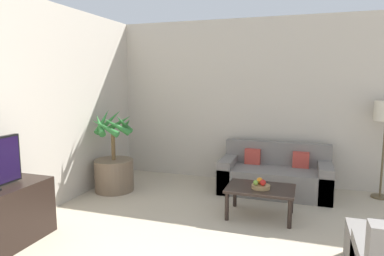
# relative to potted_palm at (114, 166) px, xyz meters

# --- Properties ---
(wall_back) EXTENTS (8.63, 0.06, 2.70)m
(wall_back) POSITION_rel_potted_palm_xyz_m (3.14, 1.21, 0.96)
(wall_back) COLOR #BCB2A3
(wall_back) RESTS_ON ground_plane
(wall_left) EXTENTS (0.06, 7.22, 2.70)m
(wall_left) POSITION_rel_potted_palm_xyz_m (-0.40, -1.63, 0.96)
(wall_left) COLOR #BCB2A3
(wall_left) RESTS_ON ground_plane
(potted_palm) EXTENTS (0.67, 0.68, 1.28)m
(potted_palm) POSITION_rel_potted_palm_xyz_m (0.00, 0.00, 0.00)
(potted_palm) COLOR brown
(potted_palm) RESTS_ON ground_plane
(sofa_loveseat) EXTENTS (1.62, 0.77, 0.74)m
(sofa_loveseat) POSITION_rel_potted_palm_xyz_m (2.37, 0.70, -0.13)
(sofa_loveseat) COLOR slate
(sofa_loveseat) RESTS_ON ground_plane
(coffee_table) EXTENTS (0.83, 0.58, 0.38)m
(coffee_table) POSITION_rel_potted_palm_xyz_m (2.28, -0.32, -0.06)
(coffee_table) COLOR black
(coffee_table) RESTS_ON ground_plane
(fruit_bowl) EXTENTS (0.23, 0.23, 0.04)m
(fruit_bowl) POSITION_rel_potted_palm_xyz_m (2.29, -0.36, 0.01)
(fruit_bowl) COLOR #997A4C
(fruit_bowl) RESTS_ON coffee_table
(apple_red) EXTENTS (0.08, 0.08, 0.08)m
(apple_red) POSITION_rel_potted_palm_xyz_m (2.31, -0.38, 0.07)
(apple_red) COLOR red
(apple_red) RESTS_ON fruit_bowl
(apple_green) EXTENTS (0.06, 0.06, 0.06)m
(apple_green) POSITION_rel_potted_palm_xyz_m (2.23, -0.38, 0.07)
(apple_green) COLOR olive
(apple_green) RESTS_ON fruit_bowl
(orange_fruit) EXTENTS (0.08, 0.08, 0.08)m
(orange_fruit) POSITION_rel_potted_palm_xyz_m (2.27, -0.31, 0.07)
(orange_fruit) COLOR orange
(orange_fruit) RESTS_ON fruit_bowl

